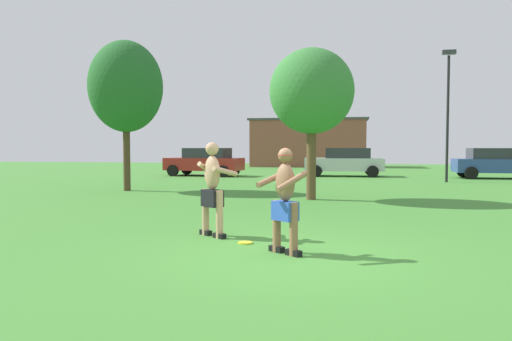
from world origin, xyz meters
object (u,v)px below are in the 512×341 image
object	(u,v)px
frisbee	(245,243)
car_silver_far_end	(345,162)
tree_left_field	(312,92)
player_in_black	(213,186)
car_red_mid_lot	(205,161)
player_with_cap	(285,196)
tree_behind_players	(126,87)
car_blue_near_post	(497,163)
lamp_post	(448,102)

from	to	relation	value
frisbee	car_silver_far_end	world-z (taller)	car_silver_far_end
tree_left_field	player_in_black	bearing A→B (deg)	-101.88
car_red_mid_lot	player_with_cap	bearing A→B (deg)	-69.92
frisbee	car_red_mid_lot	bearing A→B (deg)	108.63
player_in_black	tree_behind_players	bearing A→B (deg)	124.39
car_blue_near_post	tree_behind_players	world-z (taller)	tree_behind_players
frisbee	car_silver_far_end	xyz separation A→B (m)	(1.72, 19.14, 0.81)
car_blue_near_post	car_red_mid_lot	world-z (taller)	same
player_in_black	car_red_mid_lot	distance (m)	18.37
car_blue_near_post	player_in_black	bearing A→B (deg)	-119.39
player_in_black	car_red_mid_lot	bearing A→B (deg)	107.04
car_red_mid_lot	lamp_post	xyz separation A→B (m)	(12.45, -2.65, 2.88)
tree_behind_players	player_in_black	bearing A→B (deg)	-55.61
car_silver_far_end	lamp_post	xyz separation A→B (m)	(4.64, -3.73, 2.88)
tree_behind_players	car_blue_near_post	bearing A→B (deg)	31.97
car_red_mid_lot	tree_behind_players	world-z (taller)	tree_behind_players
player_with_cap	car_silver_far_end	bearing A→B (deg)	87.19
frisbee	tree_left_field	size ratio (longest dim) A/B	0.05
car_blue_near_post	tree_left_field	bearing A→B (deg)	-127.17
player_with_cap	tree_left_field	world-z (taller)	tree_left_field
player_with_cap	player_in_black	distance (m)	1.86
lamp_post	tree_left_field	distance (m)	10.22
player_in_black	car_silver_far_end	size ratio (longest dim) A/B	0.40
player_in_black	player_with_cap	bearing A→B (deg)	-38.42
frisbee	lamp_post	bearing A→B (deg)	67.57
lamp_post	frisbee	bearing A→B (deg)	-112.43
car_red_mid_lot	lamp_post	bearing A→B (deg)	-12.00
lamp_post	tree_behind_players	distance (m)	14.35
frisbee	lamp_post	distance (m)	17.08
tree_left_field	car_blue_near_post	bearing A→B (deg)	52.83
car_blue_near_post	lamp_post	world-z (taller)	lamp_post
player_with_cap	frisbee	xyz separation A→B (m)	(-0.75, 0.66, -0.87)
car_blue_near_post	lamp_post	size ratio (longest dim) A/B	0.71
lamp_post	tree_left_field	xyz separation A→B (m)	(-5.71, -8.47, -0.37)
car_red_mid_lot	tree_behind_players	size ratio (longest dim) A/B	0.80
tree_behind_players	car_silver_far_end	bearing A→B (deg)	52.29
player_in_black	tree_left_field	xyz separation A→B (m)	(1.36, 6.44, 2.41)
car_blue_near_post	tree_behind_players	bearing A→B (deg)	-148.03
car_silver_far_end	tree_behind_players	size ratio (longest dim) A/B	0.78
car_silver_far_end	tree_behind_players	bearing A→B (deg)	-127.71
frisbee	tree_behind_players	world-z (taller)	tree_behind_players
player_with_cap	lamp_post	xyz separation A→B (m)	(5.61, 16.07, 2.82)
lamp_post	tree_left_field	size ratio (longest dim) A/B	1.30
player_in_black	frisbee	bearing A→B (deg)	-35.24
player_in_black	tree_behind_players	world-z (taller)	tree_behind_players
car_blue_near_post	tree_left_field	xyz separation A→B (m)	(-8.83, -11.64, 2.50)
player_with_cap	tree_behind_players	size ratio (longest dim) A/B	0.29
frisbee	tree_left_field	distance (m)	7.72
player_with_cap	car_red_mid_lot	size ratio (longest dim) A/B	0.36
tree_behind_players	tree_left_field	bearing A→B (deg)	-14.27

